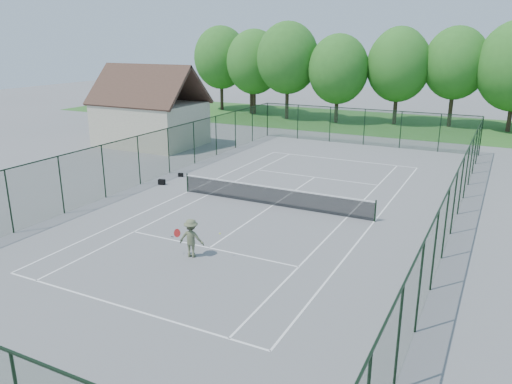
# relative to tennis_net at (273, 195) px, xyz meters

# --- Properties ---
(ground) EXTENTS (140.00, 140.00, 0.00)m
(ground) POSITION_rel_tennis_net_xyz_m (0.00, 0.00, -0.58)
(ground) COLOR gray
(ground) RESTS_ON ground
(grass_far) EXTENTS (80.00, 16.00, 0.01)m
(grass_far) POSITION_rel_tennis_net_xyz_m (0.00, 30.00, -0.57)
(grass_far) COLOR #336D28
(grass_far) RESTS_ON ground
(court_lines) EXTENTS (11.05, 23.85, 0.01)m
(court_lines) POSITION_rel_tennis_net_xyz_m (0.00, 0.00, -0.57)
(court_lines) COLOR white
(court_lines) RESTS_ON ground
(tennis_net) EXTENTS (11.08, 0.08, 1.10)m
(tennis_net) POSITION_rel_tennis_net_xyz_m (0.00, 0.00, 0.00)
(tennis_net) COLOR black
(tennis_net) RESTS_ON ground
(fence_enclosure) EXTENTS (18.05, 36.05, 3.02)m
(fence_enclosure) POSITION_rel_tennis_net_xyz_m (0.00, 0.00, 0.98)
(fence_enclosure) COLOR #1A3C21
(fence_enclosure) RESTS_ON ground
(utility_building) EXTENTS (8.60, 6.27, 6.63)m
(utility_building) POSITION_rel_tennis_net_xyz_m (-16.00, 10.00, 2.54)
(utility_building) COLOR beige
(utility_building) RESTS_ON ground
(tree_line_far) EXTENTS (39.40, 6.40, 9.70)m
(tree_line_far) POSITION_rel_tennis_net_xyz_m (0.00, 30.00, 5.42)
(tree_line_far) COLOR #3A291E
(tree_line_far) RESTS_ON ground
(sports_bag_a) EXTENTS (0.45, 0.34, 0.32)m
(sports_bag_a) POSITION_rel_tennis_net_xyz_m (-7.78, 0.53, -0.41)
(sports_bag_a) COLOR black
(sports_bag_a) RESTS_ON ground
(sports_bag_b) EXTENTS (0.35, 0.27, 0.24)m
(sports_bag_b) POSITION_rel_tennis_net_xyz_m (-7.81, 2.57, -0.46)
(sports_bag_b) COLOR black
(sports_bag_b) RESTS_ON ground
(tennis_player) EXTENTS (2.03, 0.85, 1.62)m
(tennis_player) POSITION_rel_tennis_net_xyz_m (-0.18, -7.46, 0.24)
(tennis_player) COLOR #5D6343
(tennis_player) RESTS_ON ground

